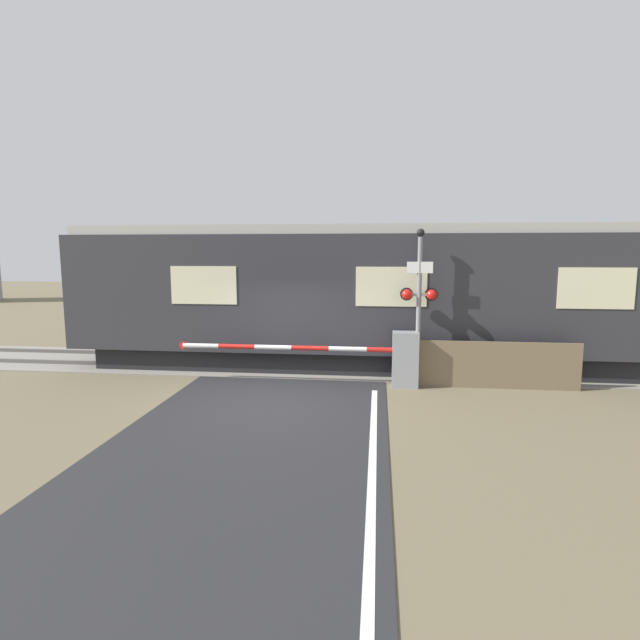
% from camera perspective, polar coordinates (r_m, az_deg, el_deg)
% --- Properties ---
extents(ground_plane, '(80.00, 80.00, 0.00)m').
position_cam_1_polar(ground_plane, '(10.78, -5.07, -9.23)').
color(ground_plane, '#6B6047').
extents(track_bed, '(36.00, 3.20, 0.13)m').
position_cam_1_polar(track_bed, '(14.02, -2.23, -5.10)').
color(track_bed, gray).
rests_on(track_bed, ground_plane).
extents(train, '(17.03, 2.75, 3.83)m').
position_cam_1_polar(train, '(13.55, 7.96, 2.68)').
color(train, black).
rests_on(train, ground_plane).
extents(crossing_barrier, '(5.80, 0.44, 1.30)m').
position_cam_1_polar(crossing_barrier, '(11.86, 7.60, -4.26)').
color(crossing_barrier, gray).
rests_on(crossing_barrier, ground_plane).
extents(signal_post, '(0.87, 0.26, 3.68)m').
position_cam_1_polar(signal_post, '(11.88, 11.25, 2.52)').
color(signal_post, gray).
rests_on(signal_post, ground_plane).
extents(roadside_fence, '(3.69, 0.06, 1.10)m').
position_cam_1_polar(roadside_fence, '(12.28, 19.64, -4.89)').
color(roadside_fence, '#726047').
rests_on(roadside_fence, ground_plane).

